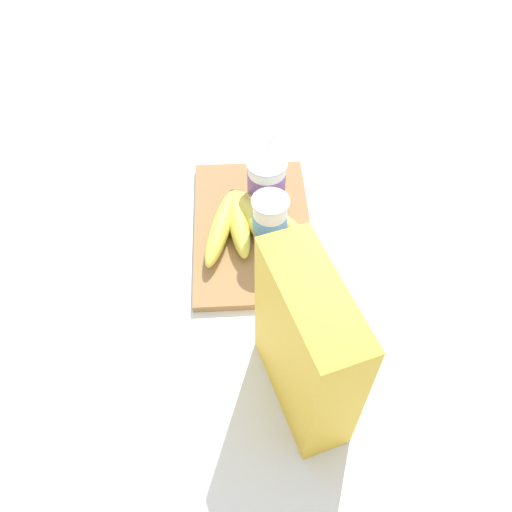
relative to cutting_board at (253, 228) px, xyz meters
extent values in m
plane|color=white|center=(0.00, 0.00, -0.01)|extent=(2.40, 2.40, 0.00)
cube|color=#A37A4C|center=(0.00, 0.00, 0.00)|extent=(0.35, 0.22, 0.01)
cube|color=yellow|center=(0.32, 0.05, 0.12)|extent=(0.21, 0.12, 0.26)
cylinder|color=white|center=(-0.07, 0.03, 0.05)|extent=(0.07, 0.07, 0.09)
cylinder|color=#7A4C99|center=(-0.07, 0.03, 0.05)|extent=(0.07, 0.07, 0.05)
cylinder|color=silver|center=(-0.07, 0.03, 0.10)|extent=(0.08, 0.08, 0.00)
cylinder|color=white|center=(0.03, 0.03, 0.05)|extent=(0.06, 0.06, 0.09)
cylinder|color=#5193D1|center=(0.03, 0.03, 0.05)|extent=(0.06, 0.06, 0.04)
cylinder|color=silver|center=(0.03, 0.03, 0.10)|extent=(0.07, 0.07, 0.00)
ellipsoid|color=#EADB51|center=(0.02, -0.06, 0.03)|extent=(0.19, 0.08, 0.04)
ellipsoid|color=#EADB51|center=(0.01, -0.03, 0.03)|extent=(0.17, 0.05, 0.04)
ellipsoid|color=#EADB51|center=(0.01, 0.01, 0.03)|extent=(0.19, 0.12, 0.04)
ellipsoid|color=#EADB51|center=(-0.01, 0.03, 0.02)|extent=(0.15, 0.15, 0.03)
cylinder|color=brown|center=(-0.07, -0.03, 0.02)|extent=(0.01, 0.01, 0.02)
cylinder|color=silver|center=(-0.25, 0.05, 0.00)|extent=(0.10, 0.06, 0.01)
ellipsoid|color=silver|center=(-0.20, 0.02, 0.00)|extent=(0.04, 0.04, 0.01)
camera|label=1|loc=(0.65, -0.03, 0.72)|focal=36.39mm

